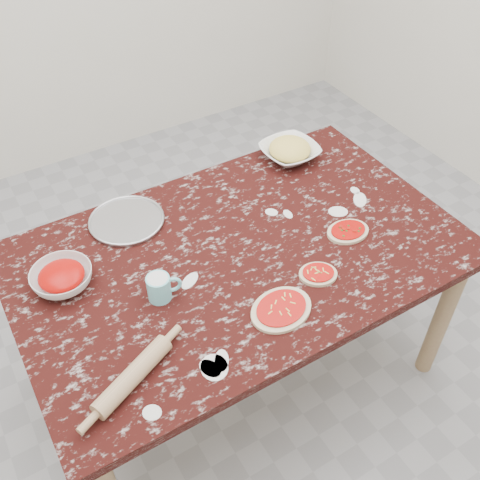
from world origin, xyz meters
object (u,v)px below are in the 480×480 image
cheese_bowl (290,152)px  rolling_pin (133,376)px  pizza_tray (127,221)px  sauce_bowl (62,278)px  flour_mug (160,287)px  worktable (240,266)px

cheese_bowl → rolling_pin: (-1.02, -0.69, -0.00)m
pizza_tray → sauce_bowl: sauce_bowl is taller
cheese_bowl → flour_mug: size_ratio=2.07×
cheese_bowl → worktable: bearing=-141.5°
cheese_bowl → sauce_bowl: bearing=-168.5°
flour_mug → cheese_bowl: bearing=28.1°
sauce_bowl → pizza_tray: bearing=31.9°
sauce_bowl → flour_mug: (0.26, -0.22, 0.02)m
worktable → rolling_pin: bearing=-150.5°
pizza_tray → sauce_bowl: size_ratio=1.36×
sauce_bowl → cheese_bowl: (1.08, 0.22, -0.00)m
flour_mug → rolling_pin: size_ratio=0.41×
worktable → rolling_pin: 0.63m
worktable → sauce_bowl: 0.63m
sauce_bowl → rolling_pin: 0.47m
sauce_bowl → flour_mug: size_ratio=1.77×
cheese_bowl → rolling_pin: 1.23m
flour_mug → rolling_pin: bearing=-129.0°
sauce_bowl → rolling_pin: (0.06, -0.47, -0.00)m
worktable → rolling_pin: rolling_pin is taller
pizza_tray → flour_mug: size_ratio=2.41×
worktable → pizza_tray: (-0.29, 0.35, 0.09)m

